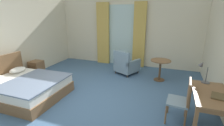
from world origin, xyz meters
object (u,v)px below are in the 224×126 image
Objects in this scene: writing_desk at (211,98)px; desk_lamp at (203,69)px; nightstand at (37,68)px; desk_chair at (182,99)px; closed_book at (218,96)px; round_cafe_table at (160,65)px; armchair_by_window at (126,65)px; bed at (24,87)px.

desk_lamp is at bearing 99.05° from writing_desk.
desk_chair is at bearing -12.27° from nightstand.
closed_book is 2.55m from round_cafe_table.
writing_desk is 3.33m from armchair_by_window.
desk_lamp is 1.91m from round_cafe_table.
round_cafe_table is at bearing -10.06° from armchair_by_window.
bed is 2.04× the size of armchair_by_window.
bed reaches higher than nightstand.
round_cafe_table is at bearing 116.42° from writing_desk.
nightstand is 4.37m from round_cafe_table.
desk_chair reaches higher than writing_desk.
nightstand is (-0.84, 1.32, 0.00)m from bed.
writing_desk is at bearing 138.83° from closed_book.
round_cafe_table is (-1.15, 2.27, -0.24)m from closed_book.
closed_book is at bearing -55.07° from writing_desk.
desk_lamp is (5.20, -0.46, 0.74)m from nightstand.
writing_desk is 2.41m from round_cafe_table.
armchair_by_window is at bearing 23.98° from nightstand.
closed_book is at bearing 2.02° from bed.
armchair_by_window is (-2.22, 1.78, -0.67)m from desk_lamp.
desk_chair is 2.01× the size of desk_lamp.
closed_book is (0.17, -0.70, -0.26)m from desk_lamp.
closed_book is at bearing -63.12° from round_cafe_table.
armchair_by_window is at bearing 147.75° from closed_book.
desk_lamp is 2.92m from armchair_by_window.
writing_desk is at bearing 3.49° from bed.
bed is at bearing -168.77° from desk_lamp.
armchair_by_window reaches higher than closed_book.
closed_book is at bearing -12.21° from nightstand.
closed_book is 3.47m from armchair_by_window.
desk_chair is 0.86m from desk_lamp.
desk_chair reaches higher than nightstand.
bed is 4.47m from writing_desk.
writing_desk is 1.28× the size of desk_chair.
desk_chair is 2.23m from round_cafe_table.
round_cafe_table is (3.37, 2.43, 0.25)m from bed.
nightstand is 0.79× the size of round_cafe_table.
bed is 2.10× the size of desk_chair.
nightstand is 3.26m from armchair_by_window.
round_cafe_table is at bearing 105.10° from desk_chair.
round_cafe_table reaches higher than nightstand.
round_cafe_table is at bearing 130.77° from closed_book.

